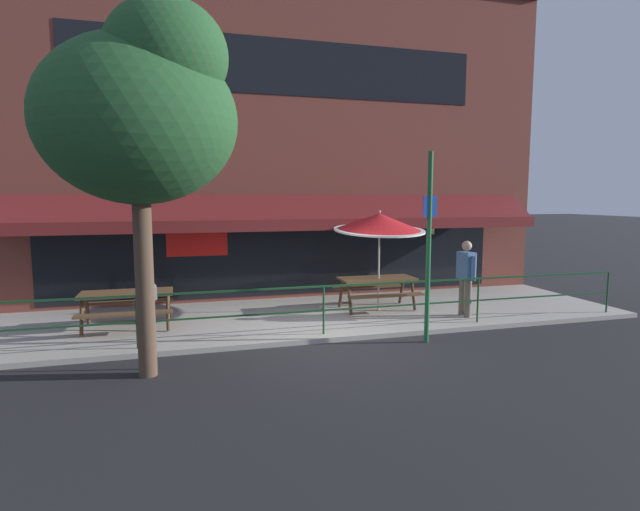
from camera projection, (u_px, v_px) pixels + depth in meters
name	position (u px, v px, depth m)	size (l,w,h in m)	color
ground_plane	(328.00, 343.00, 9.54)	(120.00, 120.00, 0.00)	#232326
patio_deck	(303.00, 317.00, 11.45)	(15.00, 4.00, 0.10)	#ADA89E
restaurant_building	(282.00, 140.00, 13.09)	(15.00, 1.60, 8.63)	brown
patio_railing	(324.00, 299.00, 9.74)	(13.84, 0.04, 0.97)	#194723
picnic_table_left	(127.00, 300.00, 10.13)	(1.80, 1.42, 0.76)	brown
picnic_table_centre	(377.00, 284.00, 11.93)	(1.80, 1.42, 0.76)	brown
patio_umbrella_centre	(379.00, 223.00, 11.66)	(2.14, 2.14, 2.38)	#B7B2A8
pedestrian_walking	(466.00, 274.00, 11.17)	(0.29, 0.62, 1.71)	#665B4C
parking_meter_near	(152.00, 300.00, 7.97)	(0.15, 0.16, 1.42)	gray
street_sign_pole	(429.00, 246.00, 9.39)	(0.28, 0.09, 3.62)	#1E6033
street_tree_curbside	(143.00, 110.00, 7.31)	(2.93, 2.63, 5.59)	brown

